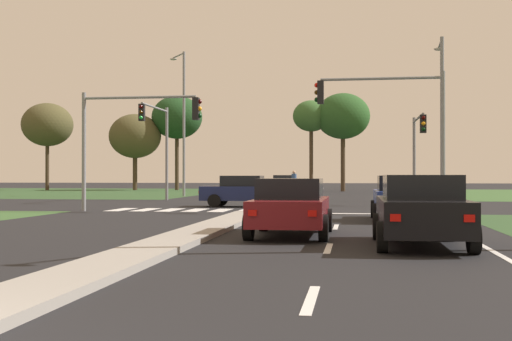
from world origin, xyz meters
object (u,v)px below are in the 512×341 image
at_px(car_maroon_second, 291,206).
at_px(treeline_second, 135,136).
at_px(car_black_fifth, 421,210).
at_px(traffic_signal_far_right, 418,140).
at_px(treeline_near, 47,125).
at_px(treeline_fourth, 311,117).
at_px(car_blue_third, 402,197).
at_px(car_navy_fourth, 245,191).
at_px(car_silver_near, 283,184).
at_px(treeline_fifth, 343,117).
at_px(traffic_signal_near_right, 395,115).
at_px(traffic_signal_far_left, 158,134).
at_px(street_lamp_second, 442,111).
at_px(traffic_signal_near_left, 129,128).
at_px(street_lamp_third, 183,116).
at_px(treeline_third, 177,118).
at_px(pedestrian_at_median, 294,181).

relative_size(car_maroon_second, treeline_second, 0.55).
xyz_separation_m(car_black_fifth, traffic_signal_far_right, (2.11, 23.88, 2.73)).
xyz_separation_m(treeline_near, treeline_fourth, (27.89, -1.38, 0.38)).
bearing_deg(car_blue_third, car_navy_fourth, 127.41).
height_order(car_silver_near, treeline_fifth, treeline_fifth).
relative_size(car_silver_near, traffic_signal_near_right, 0.80).
distance_m(traffic_signal_far_left, treeline_second, 30.93).
distance_m(car_silver_near, treeline_second, 18.71).
relative_size(car_blue_third, street_lamp_second, 0.50).
xyz_separation_m(car_black_fifth, traffic_signal_near_left, (-11.05, 12.88, 2.82)).
bearing_deg(car_maroon_second, treeline_fourth, 92.95).
bearing_deg(street_lamp_third, street_lamp_second, -38.40).
bearing_deg(street_lamp_second, treeline_third, 124.29).
height_order(car_silver_near, pedestrian_at_median, pedestrian_at_median).
distance_m(car_blue_third, traffic_signal_near_left, 12.31).
bearing_deg(treeline_near, car_blue_third, -52.33).
bearing_deg(treeline_near, treeline_fifth, -2.38).
distance_m(traffic_signal_near_right, treeline_second, 46.93).
bearing_deg(car_blue_third, traffic_signal_near_left, 159.66).
relative_size(car_blue_third, treeline_near, 0.47).
height_order(car_blue_third, treeline_near, treeline_near).
relative_size(traffic_signal_near_right, treeline_fourth, 0.65).
bearing_deg(street_lamp_third, traffic_signal_far_left, -84.19).
xyz_separation_m(traffic_signal_near_right, street_lamp_second, (2.81, 7.65, 0.87)).
height_order(car_navy_fourth, treeline_third, treeline_third).
xyz_separation_m(car_blue_third, treeline_fourth, (-5.76, 42.20, 6.46)).
distance_m(car_navy_fourth, treeline_second, 39.46).
distance_m(car_silver_near, treeline_near, 27.36).
relative_size(car_maroon_second, treeline_near, 0.47).
xyz_separation_m(car_black_fifth, traffic_signal_far_left, (-13.09, 24.12, 3.25)).
height_order(car_maroon_second, treeline_second, treeline_second).
xyz_separation_m(traffic_signal_far_left, treeline_third, (-6.81, 30.02, 3.58)).
xyz_separation_m(traffic_signal_near_right, traffic_signal_near_left, (-11.26, -0.00, -0.39)).
bearing_deg(car_maroon_second, street_lamp_second, 71.71).
bearing_deg(car_blue_third, treeline_second, 118.74).
bearing_deg(treeline_fifth, pedestrian_at_median, -98.36).
distance_m(car_maroon_second, car_black_fifth, 3.73).
distance_m(treeline_near, treeline_third, 13.71).
bearing_deg(pedestrian_at_median, car_blue_third, 49.67).
height_order(car_black_fifth, traffic_signal_near_right, traffic_signal_near_right).
distance_m(street_lamp_second, treeline_second, 42.30).
height_order(car_navy_fourth, car_black_fifth, car_black_fifth).
distance_m(car_navy_fourth, traffic_signal_far_left, 9.46).
relative_size(traffic_signal_near_right, treeline_third, 0.58).
bearing_deg(car_maroon_second, traffic_signal_near_right, 73.08).
xyz_separation_m(car_navy_fourth, traffic_signal_near_right, (7.01, -4.98, 3.22)).
height_order(treeline_near, treeline_third, treeline_third).
bearing_deg(street_lamp_second, treeline_near, 138.96).
xyz_separation_m(street_lamp_third, treeline_third, (-5.79, 20.04, 1.65)).
bearing_deg(street_lamp_second, treeline_second, 129.87).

